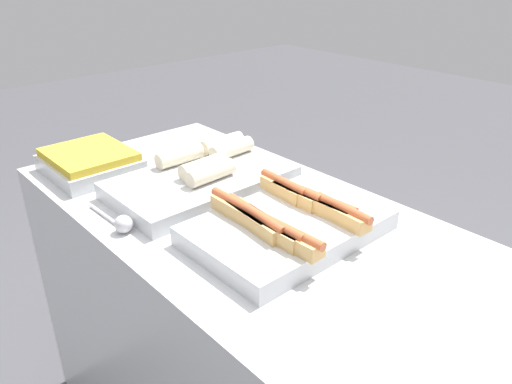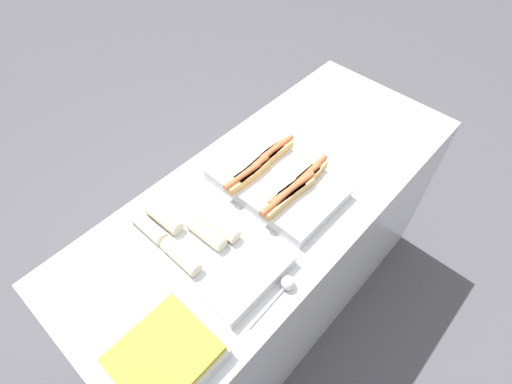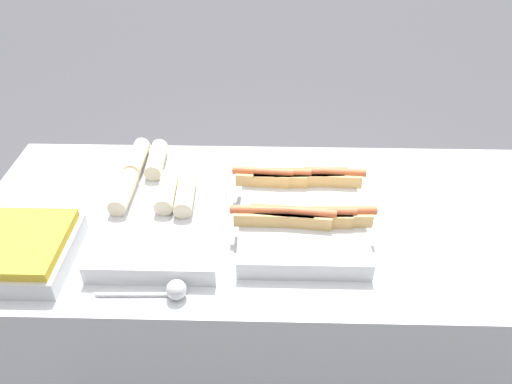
% 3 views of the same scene
% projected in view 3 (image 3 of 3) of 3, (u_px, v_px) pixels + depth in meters
% --- Properties ---
extents(counter, '(1.74, 0.72, 0.95)m').
position_uv_depth(counter, '(285.00, 327.00, 1.65)').
color(counter, silver).
rests_on(counter, ground_plane).
extents(tray_hotdogs, '(0.37, 0.48, 0.10)m').
position_uv_depth(tray_hotdogs, '(300.00, 205.00, 1.34)').
color(tray_hotdogs, silver).
rests_on(tray_hotdogs, counter).
extents(tray_wraps, '(0.31, 0.53, 0.10)m').
position_uv_depth(tray_wraps, '(165.00, 202.00, 1.36)').
color(tray_wraps, silver).
rests_on(tray_wraps, counter).
extents(tray_side_front, '(0.29, 0.25, 0.07)m').
position_uv_depth(tray_side_front, '(12.00, 250.00, 1.20)').
color(tray_side_front, silver).
rests_on(tray_side_front, counter).
extents(serving_spoon_near, '(0.21, 0.05, 0.05)m').
position_uv_depth(serving_spoon_near, '(170.00, 290.00, 1.12)').
color(serving_spoon_near, silver).
rests_on(serving_spoon_near, counter).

